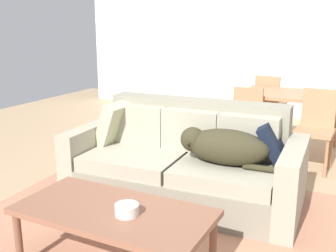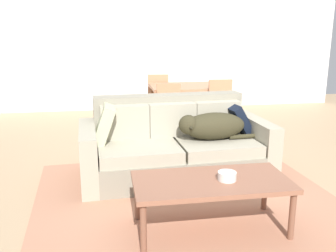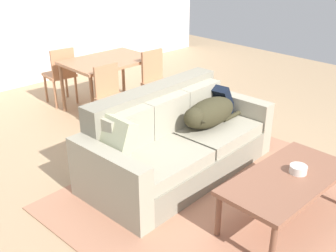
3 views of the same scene
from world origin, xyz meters
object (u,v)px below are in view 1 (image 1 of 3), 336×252
Objects in this scene: throw_pillow_by_left_arm at (115,123)px; dining_chair_far_left at (269,101)px; couch at (186,163)px; bowl_on_coffee_table at (127,210)px; dining_table at (290,99)px; coffee_table at (114,216)px; dining_chair_near_right at (316,126)px; dog_on_left_cushion at (223,146)px; dining_chair_near_left at (244,120)px; throw_pillow_by_right_arm at (274,144)px.

throw_pillow_by_left_arm is 0.49× the size of dining_chair_far_left.
throw_pillow_by_left_arm is at bearing 176.31° from couch.
bowl_on_coffee_table is 3.28m from dining_table.
dining_chair_far_left is (0.09, 3.86, 0.09)m from coffee_table.
dining_chair_near_right reaches higher than dining_chair_far_left.
dog_on_left_cushion is 1.05× the size of dining_chair_near_left.
bowl_on_coffee_table is (-0.20, -1.20, -0.10)m from dog_on_left_cushion.
coffee_table is 1.42× the size of dining_chair_near_right.
coffee_table is 8.43× the size of bowl_on_coffee_table.
dining_chair_near_right reaches higher than bowl_on_coffee_table.
throw_pillow_by_right_arm is 0.42× the size of dining_chair_near_right.
dog_on_left_cushion is at bearing -94.90° from dining_table.
throw_pillow_by_left_arm is at bearing 123.43° from coffee_table.
dining_chair_far_left reaches higher than dining_table.
dining_chair_near_right is (0.80, 0.02, 0.02)m from dining_chair_near_left.
throw_pillow_by_right_arm is 2.55m from dining_chair_far_left.
bowl_on_coffee_table is (0.98, -1.33, -0.14)m from throw_pillow_by_left_arm.
dining_chair_near_left is (0.95, 1.31, -0.15)m from throw_pillow_by_left_arm.
throw_pillow_by_left_arm is at bearing -125.08° from dining_table.
dining_chair_near_right is (0.90, 2.62, 0.10)m from coffee_table.
dining_chair_near_right is (1.75, 1.32, -0.13)m from throw_pillow_by_left_arm.
dining_chair_far_left reaches higher than throw_pillow_by_right_arm.
throw_pillow_by_right_arm is 1.37m from dining_chair_near_left.
throw_pillow_by_left_arm is (-1.18, 0.12, 0.04)m from dog_on_left_cushion.
coffee_table is 1.49× the size of dining_chair_near_left.
dog_on_left_cushion is 1.03× the size of dining_chair_far_left.
bowl_on_coffee_table is at bearing -53.62° from throw_pillow_by_left_arm.
dining_table is at bearing 128.00° from dining_chair_far_left.
dining_chair_near_right is 1.48m from dining_chair_far_left.
dog_on_left_cushion is at bearing -109.32° from dining_chair_near_right.
coffee_table is at bearing 94.14° from dining_chair_far_left.
dog_on_left_cushion is 0.70× the size of coffee_table.
coffee_table is at bearing -56.57° from throw_pillow_by_left_arm.
bowl_on_coffee_table is 0.13× the size of dining_table.
throw_pillow_by_left_arm reaches higher than dog_on_left_cushion.
bowl_on_coffee_table is at bearing -96.62° from dining_table.
dining_table is at bearing 57.95° from dining_chair_near_left.
throw_pillow_by_left_arm is at bearing -140.60° from dining_chair_near_right.
dining_table is 1.41× the size of dining_chair_near_left.
dining_chair_near_right is (0.58, 1.45, -0.09)m from dog_on_left_cushion.
dining_table reaches higher than dog_on_left_cushion.
throw_pillow_by_left_arm is at bearing -176.67° from throw_pillow_by_right_arm.
throw_pillow_by_right_arm is at bearing 63.11° from coffee_table.
couch is 2.53× the size of dining_chair_near_left.
coffee_table is (0.86, -1.30, -0.22)m from throw_pillow_by_left_arm.
throw_pillow_by_left_arm is 1.56m from throw_pillow_by_right_arm.
dining_chair_near_left is at bearing 116.62° from throw_pillow_by_right_arm.
dining_chair_near_right is at bearing -56.58° from dining_table.
dining_chair_near_right reaches higher than couch.
bowl_on_coffee_table is at bearing 95.91° from dining_chair_far_left.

